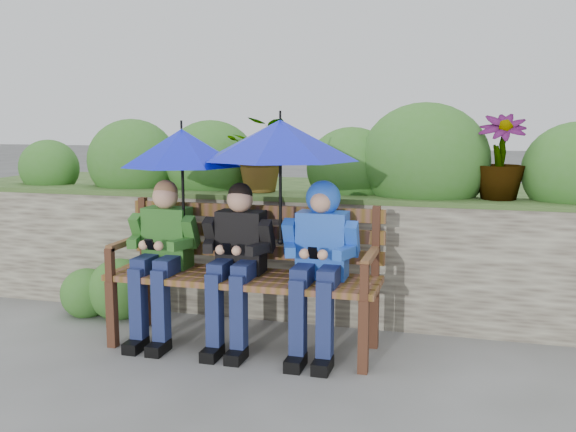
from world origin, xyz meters
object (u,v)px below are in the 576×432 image
(park_bench, at_px, (246,265))
(boy_middle, at_px, (236,255))
(umbrella_left, at_px, (182,147))
(boy_left, at_px, (162,251))
(boy_right, at_px, (320,252))
(umbrella_right, at_px, (280,140))

(park_bench, relative_size, boy_middle, 1.65)
(park_bench, relative_size, umbrella_left, 2.18)
(boy_left, xyz_separation_m, boy_middle, (0.59, 0.00, -0.00))
(park_bench, height_order, umbrella_left, umbrella_left)
(park_bench, xyz_separation_m, boy_right, (0.56, -0.09, 0.15))
(umbrella_right, bearing_deg, boy_right, -1.86)
(boy_middle, distance_m, boy_right, 0.61)
(umbrella_left, relative_size, umbrella_right, 0.83)
(umbrella_left, height_order, umbrella_right, umbrella_right)
(umbrella_right, bearing_deg, boy_middle, -176.55)
(boy_right, relative_size, umbrella_left, 1.36)
(boy_right, height_order, umbrella_right, umbrella_right)
(park_bench, relative_size, boy_left, 1.64)
(park_bench, height_order, boy_left, boy_left)
(boy_middle, distance_m, umbrella_right, 0.88)
(boy_left, relative_size, boy_right, 0.98)
(park_bench, relative_size, umbrella_right, 1.80)
(boy_middle, bearing_deg, umbrella_right, 3.45)
(park_bench, distance_m, boy_left, 0.64)
(umbrella_right, bearing_deg, umbrella_left, 178.02)
(park_bench, distance_m, umbrella_right, 0.96)
(boy_middle, relative_size, boy_right, 0.98)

